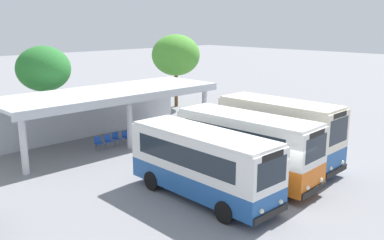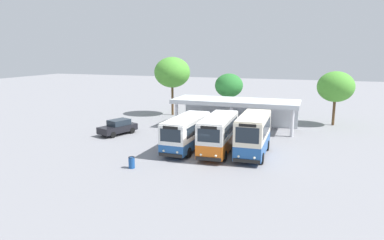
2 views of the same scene
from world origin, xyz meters
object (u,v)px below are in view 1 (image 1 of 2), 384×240
city_bus_nearest_orange (203,162)px  waiting_chair_end_by_column (99,142)px  city_bus_middle_cream (279,131)px  waiting_chair_middle_seat (116,138)px  city_bus_second_in_row (246,145)px  waiting_chair_far_end_seat (142,132)px  waiting_chair_fifth_seat (134,134)px  waiting_chair_second_from_end (108,140)px  waiting_chair_fourth_seat (126,136)px

city_bus_nearest_orange → waiting_chair_end_by_column: size_ratio=8.67×
city_bus_middle_cream → waiting_chair_middle_seat: (-4.14, 9.26, -1.43)m
city_bus_middle_cream → waiting_chair_end_by_column: (-5.48, 9.13, -1.43)m
city_bus_nearest_orange → city_bus_middle_cream: city_bus_middle_cream is taller
city_bus_second_in_row → waiting_chair_middle_seat: size_ratio=8.63×
waiting_chair_middle_seat → waiting_chair_far_end_seat: same height
city_bus_middle_cream → waiting_chair_fifth_seat: bearing=107.0°
waiting_chair_end_by_column → waiting_chair_second_from_end: 0.67m
city_bus_second_in_row → waiting_chair_middle_seat: city_bus_second_in_row is taller
city_bus_second_in_row → city_bus_nearest_orange: bearing=-179.9°
waiting_chair_second_from_end → waiting_chair_fifth_seat: 2.02m
waiting_chair_second_from_end → waiting_chair_far_end_seat: 2.69m
city_bus_nearest_orange → city_bus_second_in_row: size_ratio=1.01×
waiting_chair_fifth_seat → waiting_chair_far_end_seat: same height
city_bus_second_in_row → waiting_chair_fifth_seat: city_bus_second_in_row is taller
waiting_chair_end_by_column → waiting_chair_middle_seat: size_ratio=1.00×
waiting_chair_fourth_seat → waiting_chair_fifth_seat: bearing=4.3°
waiting_chair_second_from_end → waiting_chair_fourth_seat: bearing=0.3°
waiting_chair_end_by_column → waiting_chair_fourth_seat: size_ratio=1.00×
waiting_chair_fourth_seat → city_bus_nearest_orange: bearing=-105.3°
city_bus_second_in_row → waiting_chair_fourth_seat: (-0.46, 9.33, -1.30)m
waiting_chair_end_by_column → waiting_chair_far_end_seat: size_ratio=1.00×
city_bus_middle_cream → waiting_chair_fourth_seat: city_bus_middle_cream is taller
city_bus_second_in_row → waiting_chair_second_from_end: bearing=100.9°
city_bus_nearest_orange → waiting_chair_end_by_column: (0.54, 9.35, -1.18)m
city_bus_second_in_row → waiting_chair_fourth_seat: 9.43m
waiting_chair_far_end_seat → waiting_chair_fifth_seat: bearing=-171.9°
city_bus_middle_cream → waiting_chair_end_by_column: size_ratio=7.94×
waiting_chair_end_by_column → waiting_chair_second_from_end: (0.67, -0.02, 0.00)m
waiting_chair_second_from_end → waiting_chair_middle_seat: same height
city_bus_second_in_row → waiting_chair_second_from_end: city_bus_second_in_row is taller
waiting_chair_middle_seat → waiting_chair_far_end_seat: 2.01m
city_bus_nearest_orange → waiting_chair_second_from_end: city_bus_nearest_orange is taller
waiting_chair_fourth_seat → waiting_chair_second_from_end: bearing=-179.7°
waiting_chair_second_from_end → waiting_chair_fifth_seat: same height
waiting_chair_middle_seat → waiting_chair_end_by_column: bearing=-174.7°
city_bus_nearest_orange → waiting_chair_end_by_column: bearing=86.7°
waiting_chair_second_from_end → waiting_chair_fourth_seat: (1.34, 0.01, 0.00)m
city_bus_nearest_orange → waiting_chair_far_end_seat: bearing=67.7°
city_bus_second_in_row → waiting_chair_middle_seat: bearing=96.8°
city_bus_nearest_orange → city_bus_second_in_row: bearing=0.1°
city_bus_middle_cream → waiting_chair_middle_seat: city_bus_middle_cream is taller
waiting_chair_fourth_seat → waiting_chair_fifth_seat: size_ratio=1.00×
waiting_chair_far_end_seat → waiting_chair_second_from_end: bearing=-176.7°
waiting_chair_end_by_column → waiting_chair_far_end_seat: (3.36, 0.13, 0.00)m
waiting_chair_fourth_seat → waiting_chair_far_end_seat: (1.34, 0.15, 0.00)m
city_bus_second_in_row → waiting_chair_end_by_column: city_bus_second_in_row is taller
city_bus_middle_cream → waiting_chair_far_end_seat: bearing=102.9°
waiting_chair_fifth_seat → waiting_chair_far_end_seat: (0.67, 0.10, 0.00)m
city_bus_middle_cream → waiting_chair_middle_seat: size_ratio=7.94×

